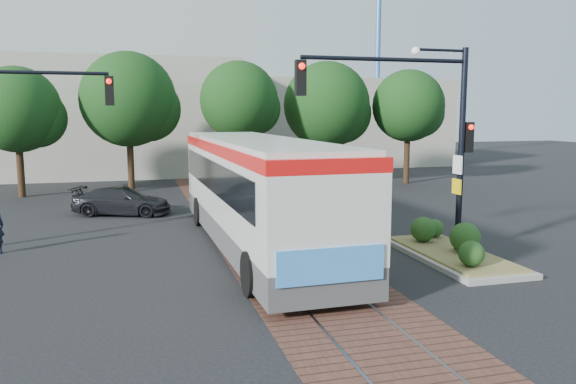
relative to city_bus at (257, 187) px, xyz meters
name	(u,v)px	position (x,y,z in m)	size (l,w,h in m)	color
ground	(289,261)	(0.54, -1.93, -1.97)	(120.00, 120.00, 0.00)	black
trackbed	(260,233)	(0.54, 2.07, -1.96)	(3.60, 40.00, 0.02)	brown
tree_row	(233,104)	(1.75, 14.49, 2.88)	(26.40, 5.60, 7.67)	#382314
warehouses	(183,120)	(0.02, 26.82, 1.85)	(40.00, 13.00, 8.00)	#ADA899
crane	(378,42)	(18.54, 32.07, 8.92)	(8.00, 0.50, 18.00)	#3F72B2
city_bus	(257,187)	(0.00, 0.00, 0.00)	(3.15, 13.26, 3.53)	#444446
traffic_island	(451,247)	(5.36, -2.82, -1.64)	(2.20, 5.20, 1.13)	gray
signal_pole_main	(425,119)	(4.40, -2.73, 2.19)	(5.49, 0.46, 6.00)	black
parked_car	(122,201)	(-4.34, 7.33, -1.37)	(1.68, 4.14, 1.20)	black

